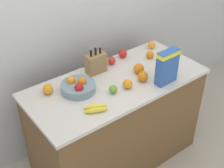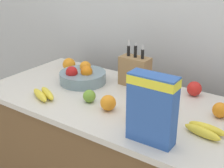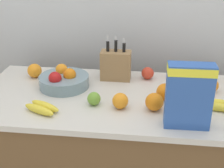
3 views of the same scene
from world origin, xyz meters
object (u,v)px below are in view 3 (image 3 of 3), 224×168
object	(u,v)px
apple_middle	(94,99)
orange_front_center	(212,85)
apple_rightmost	(174,72)
knife_block	(116,65)
orange_near_bowl	(165,92)
orange_back_center	(35,71)
apple_leftmost	(148,73)
banana_bunch_left	(217,105)
orange_by_cereal	(154,102)
orange_mid_left	(120,101)
cereal_box	(189,93)
fruit_bowl	(64,80)
banana_bunch_right	(42,108)

from	to	relation	value
apple_middle	orange_front_center	distance (m)	0.65
apple_rightmost	knife_block	bearing A→B (deg)	-170.58
knife_block	orange_near_bowl	world-z (taller)	knife_block
orange_back_center	apple_rightmost	bearing A→B (deg)	6.27
apple_leftmost	banana_bunch_left	bearing A→B (deg)	-43.31
orange_near_bowl	orange_front_center	distance (m)	0.29
apple_rightmost	orange_by_cereal	size ratio (longest dim) A/B	0.91
banana_bunch_left	orange_mid_left	world-z (taller)	orange_mid_left
apple_leftmost	orange_mid_left	xyz separation A→B (m)	(-0.13, -0.38, 0.00)
banana_bunch_left	apple_rightmost	xyz separation A→B (m)	(-0.19, 0.36, 0.02)
cereal_box	apple_leftmost	size ratio (longest dim) A/B	4.01
apple_leftmost	apple_middle	distance (m)	0.44
knife_block	orange_mid_left	xyz separation A→B (m)	(0.06, -0.35, -0.05)
apple_rightmost	orange_back_center	xyz separation A→B (m)	(-0.83, -0.09, 0.00)
orange_by_cereal	orange_mid_left	bearing A→B (deg)	-179.76
orange_mid_left	fruit_bowl	bearing A→B (deg)	148.39
banana_bunch_left	orange_mid_left	bearing A→B (deg)	-173.68
apple_leftmost	apple_rightmost	world-z (taller)	apple_rightmost
orange_mid_left	apple_leftmost	bearing A→B (deg)	71.48
orange_front_center	knife_block	bearing A→B (deg)	168.39
fruit_bowl	apple_rightmost	size ratio (longest dim) A/B	3.48
fruit_bowl	banana_bunch_left	bearing A→B (deg)	-10.92
orange_back_center	cereal_box	bearing A→B (deg)	-27.60
knife_block	orange_near_bowl	bearing A→B (deg)	-40.50
fruit_bowl	orange_by_cereal	xyz separation A→B (m)	(0.50, -0.21, 0.00)
cereal_box	orange_by_cereal	bearing A→B (deg)	136.67
fruit_bowl	banana_bunch_right	bearing A→B (deg)	-96.31
banana_bunch_left	apple_rightmost	world-z (taller)	apple_rightmost
apple_leftmost	orange_front_center	distance (m)	0.37
knife_block	orange_mid_left	size ratio (longest dim) A/B	3.39
orange_back_center	orange_by_cereal	size ratio (longest dim) A/B	0.96
cereal_box	orange_back_center	size ratio (longest dim) A/B	3.46
fruit_bowl	orange_back_center	size ratio (longest dim) A/B	3.28
fruit_bowl	orange_back_center	xyz separation A→B (m)	(-0.21, 0.11, 0.00)
apple_middle	knife_block	bearing A→B (deg)	77.95
knife_block	apple_middle	bearing A→B (deg)	-102.05
banana_bunch_right	apple_leftmost	world-z (taller)	apple_leftmost
fruit_bowl	orange_mid_left	world-z (taller)	fruit_bowl
fruit_bowl	cereal_box	bearing A→B (deg)	-27.47
apple_middle	orange_by_cereal	bearing A→B (deg)	-3.36
orange_by_cereal	orange_back_center	bearing A→B (deg)	155.88
fruit_bowl	orange_front_center	bearing A→B (deg)	2.51
knife_block	orange_mid_left	world-z (taller)	knife_block
orange_front_center	orange_near_bowl	bearing A→B (deg)	-153.02
banana_bunch_left	orange_by_cereal	xyz separation A→B (m)	(-0.30, -0.05, 0.02)
apple_middle	orange_front_center	world-z (taller)	orange_front_center
apple_middle	orange_by_cereal	distance (m)	0.30
banana_bunch_right	apple_leftmost	distance (m)	0.67
banana_bunch_left	apple_leftmost	bearing A→B (deg)	136.69
banana_bunch_right	apple_middle	bearing A→B (deg)	22.42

